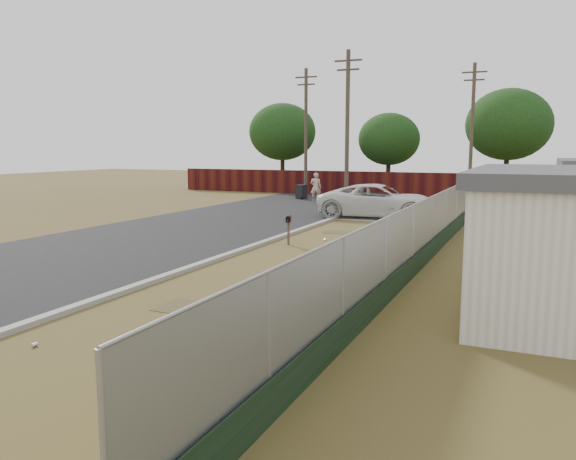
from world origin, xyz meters
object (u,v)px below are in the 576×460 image
at_px(mailbox, 288,221).
at_px(fire_hydrant, 165,382).
at_px(pickup_truck, 379,201).
at_px(pedestrian, 316,187).
at_px(trash_bin, 301,192).

bearing_deg(mailbox, fire_hydrant, -73.28).
distance_m(mailbox, pickup_truck, 9.24).
height_order(pedestrian, trash_bin, pedestrian).
height_order(mailbox, pedestrian, pedestrian).
height_order(fire_hydrant, pickup_truck, pickup_truck).
bearing_deg(pickup_truck, mailbox, 168.34).
distance_m(pickup_truck, pedestrian, 8.71).
bearing_deg(pedestrian, fire_hydrant, 92.25).
bearing_deg(trash_bin, pickup_truck, -46.64).
distance_m(pedestrian, trash_bin, 2.48).
bearing_deg(fire_hydrant, mailbox, 106.72).
bearing_deg(fire_hydrant, pedestrian, 107.20).
relative_size(pickup_truck, pedestrian, 3.19).
height_order(fire_hydrant, pedestrian, pedestrian).
distance_m(fire_hydrant, pedestrian, 29.66).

